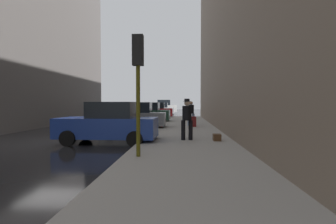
{
  "coord_description": "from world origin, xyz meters",
  "views": [
    {
      "loc": [
        5.8,
        -11.31,
        1.75
      ],
      "look_at": [
        5.03,
        3.03,
        1.25
      ],
      "focal_mm": 28.0,
      "sensor_mm": 36.0,
      "label": 1
    }
  ],
  "objects_px": {
    "parked_white_van": "(163,107)",
    "duffel_bag": "(217,137)",
    "rolling_suitcase": "(194,121)",
    "traffic_light": "(138,69)",
    "parked_blue_sedan": "(109,124)",
    "fire_hydrant": "(161,122)",
    "pedestrian_with_fedora": "(187,117)",
    "parked_dark_green_sedan": "(147,113)",
    "parked_silver_sedan": "(160,109)",
    "parked_red_hatchback": "(155,111)",
    "parked_gray_coupe": "(134,116)",
    "pedestrian_in_jeans": "(191,112)"
  },
  "relations": [
    {
      "from": "pedestrian_with_fedora",
      "to": "rolling_suitcase",
      "type": "height_order",
      "value": "pedestrian_with_fedora"
    },
    {
      "from": "parked_gray_coupe",
      "to": "parked_white_van",
      "type": "bearing_deg",
      "value": 90.0
    },
    {
      "from": "parked_red_hatchback",
      "to": "traffic_light",
      "type": "xyz_separation_m",
      "value": [
        1.85,
        -22.36,
        1.91
      ]
    },
    {
      "from": "pedestrian_in_jeans",
      "to": "duffel_bag",
      "type": "distance_m",
      "value": 7.48
    },
    {
      "from": "parked_red_hatchback",
      "to": "pedestrian_in_jeans",
      "type": "distance_m",
      "value": 12.18
    },
    {
      "from": "parked_gray_coupe",
      "to": "parked_white_van",
      "type": "relative_size",
      "value": 0.92
    },
    {
      "from": "rolling_suitcase",
      "to": "duffel_bag",
      "type": "height_order",
      "value": "rolling_suitcase"
    },
    {
      "from": "parked_gray_coupe",
      "to": "pedestrian_with_fedora",
      "type": "xyz_separation_m",
      "value": [
        3.37,
        -5.92,
        0.29
      ]
    },
    {
      "from": "pedestrian_in_jeans",
      "to": "rolling_suitcase",
      "type": "relative_size",
      "value": 1.64
    },
    {
      "from": "parked_silver_sedan",
      "to": "rolling_suitcase",
      "type": "relative_size",
      "value": 4.05
    },
    {
      "from": "parked_dark_green_sedan",
      "to": "parked_red_hatchback",
      "type": "xyz_separation_m",
      "value": [
        0.0,
        6.92,
        0.0
      ]
    },
    {
      "from": "traffic_light",
      "to": "pedestrian_with_fedora",
      "type": "height_order",
      "value": "traffic_light"
    },
    {
      "from": "fire_hydrant",
      "to": "pedestrian_with_fedora",
      "type": "bearing_deg",
      "value": -74.9
    },
    {
      "from": "pedestrian_with_fedora",
      "to": "parked_gray_coupe",
      "type": "bearing_deg",
      "value": 119.64
    },
    {
      "from": "parked_white_van",
      "to": "pedestrian_with_fedora",
      "type": "height_order",
      "value": "parked_white_van"
    },
    {
      "from": "pedestrian_in_jeans",
      "to": "parked_white_van",
      "type": "bearing_deg",
      "value": 98.6
    },
    {
      "from": "pedestrian_in_jeans",
      "to": "parked_blue_sedan",
      "type": "bearing_deg",
      "value": -117.17
    },
    {
      "from": "duffel_bag",
      "to": "traffic_light",
      "type": "bearing_deg",
      "value": -129.29
    },
    {
      "from": "traffic_light",
      "to": "parked_gray_coupe",
      "type": "bearing_deg",
      "value": 101.09
    },
    {
      "from": "pedestrian_with_fedora",
      "to": "duffel_bag",
      "type": "distance_m",
      "value": 1.53
    },
    {
      "from": "fire_hydrant",
      "to": "rolling_suitcase",
      "type": "relative_size",
      "value": 0.68
    },
    {
      "from": "parked_white_van",
      "to": "traffic_light",
      "type": "distance_m",
      "value": 35.96
    },
    {
      "from": "parked_white_van",
      "to": "duffel_bag",
      "type": "bearing_deg",
      "value": -81.88
    },
    {
      "from": "parked_blue_sedan",
      "to": "parked_dark_green_sedan",
      "type": "height_order",
      "value": "same"
    },
    {
      "from": "parked_silver_sedan",
      "to": "rolling_suitcase",
      "type": "xyz_separation_m",
      "value": [
        3.94,
        -19.18,
        -0.36
      ]
    },
    {
      "from": "parked_blue_sedan",
      "to": "pedestrian_in_jeans",
      "type": "distance_m",
      "value": 8.31
    },
    {
      "from": "rolling_suitcase",
      "to": "pedestrian_with_fedora",
      "type": "bearing_deg",
      "value": -95.05
    },
    {
      "from": "fire_hydrant",
      "to": "traffic_light",
      "type": "bearing_deg",
      "value": -89.69
    },
    {
      "from": "parked_dark_green_sedan",
      "to": "duffel_bag",
      "type": "distance_m",
      "value": 12.91
    },
    {
      "from": "parked_blue_sedan",
      "to": "rolling_suitcase",
      "type": "distance_m",
      "value": 7.69
    },
    {
      "from": "parked_silver_sedan",
      "to": "fire_hydrant",
      "type": "xyz_separation_m",
      "value": [
        1.8,
        -19.84,
        -0.35
      ]
    },
    {
      "from": "pedestrian_in_jeans",
      "to": "parked_gray_coupe",
      "type": "bearing_deg",
      "value": -160.71
    },
    {
      "from": "parked_gray_coupe",
      "to": "parked_red_hatchback",
      "type": "height_order",
      "value": "same"
    },
    {
      "from": "rolling_suitcase",
      "to": "traffic_light",
      "type": "bearing_deg",
      "value": -101.79
    },
    {
      "from": "parked_gray_coupe",
      "to": "traffic_light",
      "type": "xyz_separation_m",
      "value": [
        1.85,
        -9.46,
        1.91
      ]
    },
    {
      "from": "parked_red_hatchback",
      "to": "parked_silver_sedan",
      "type": "relative_size",
      "value": 1.01
    },
    {
      "from": "pedestrian_with_fedora",
      "to": "parked_white_van",
      "type": "bearing_deg",
      "value": 95.95
    },
    {
      "from": "fire_hydrant",
      "to": "duffel_bag",
      "type": "xyz_separation_m",
      "value": [
        2.83,
        -5.94,
        -0.21
      ]
    },
    {
      "from": "parked_silver_sedan",
      "to": "pedestrian_in_jeans",
      "type": "height_order",
      "value": "pedestrian_in_jeans"
    },
    {
      "from": "parked_blue_sedan",
      "to": "parked_white_van",
      "type": "height_order",
      "value": "parked_white_van"
    },
    {
      "from": "parked_white_van",
      "to": "parked_blue_sedan",
      "type": "bearing_deg",
      "value": -90.0
    },
    {
      "from": "parked_gray_coupe",
      "to": "parked_dark_green_sedan",
      "type": "height_order",
      "value": "same"
    },
    {
      "from": "traffic_light",
      "to": "pedestrian_with_fedora",
      "type": "xyz_separation_m",
      "value": [
        1.51,
        3.54,
        -1.62
      ]
    },
    {
      "from": "traffic_light",
      "to": "parked_white_van",
      "type": "bearing_deg",
      "value": 92.96
    },
    {
      "from": "parked_dark_green_sedan",
      "to": "pedestrian_with_fedora",
      "type": "distance_m",
      "value": 12.37
    },
    {
      "from": "parked_dark_green_sedan",
      "to": "parked_red_hatchback",
      "type": "height_order",
      "value": "same"
    },
    {
      "from": "parked_dark_green_sedan",
      "to": "parked_silver_sedan",
      "type": "relative_size",
      "value": 1.01
    },
    {
      "from": "parked_red_hatchback",
      "to": "traffic_light",
      "type": "distance_m",
      "value": 22.52
    },
    {
      "from": "parked_gray_coupe",
      "to": "parked_white_van",
      "type": "height_order",
      "value": "parked_white_van"
    },
    {
      "from": "parked_dark_green_sedan",
      "to": "traffic_light",
      "type": "xyz_separation_m",
      "value": [
        1.85,
        -15.44,
        1.91
      ]
    }
  ]
}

